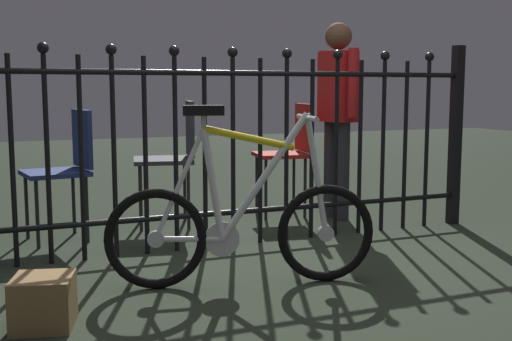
% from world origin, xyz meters
% --- Properties ---
extents(ground_plane, '(20.00, 20.00, 0.00)m').
position_xyz_m(ground_plane, '(0.00, 0.00, 0.00)').
color(ground_plane, '#252F21').
extents(iron_fence, '(3.32, 0.07, 1.31)m').
position_xyz_m(iron_fence, '(-0.06, 0.75, 0.66)').
color(iron_fence, black).
rests_on(iron_fence, ground).
extents(bicycle, '(1.35, 0.47, 0.92)m').
position_xyz_m(bicycle, '(-0.39, -0.05, 0.32)').
color(bicycle, black).
rests_on(bicycle, ground).
extents(chair_navy, '(0.45, 0.44, 0.86)m').
position_xyz_m(chair_navy, '(-1.08, 1.34, 0.52)').
color(chair_navy, black).
rests_on(chair_navy, ground).
extents(chair_charcoal, '(0.50, 0.50, 0.91)m').
position_xyz_m(chair_charcoal, '(-0.30, 1.50, 0.56)').
color(chair_charcoal, black).
rests_on(chair_charcoal, ground).
extents(chair_red, '(0.46, 0.45, 0.88)m').
position_xyz_m(chair_red, '(0.65, 1.53, 0.55)').
color(chair_red, black).
rests_on(chair_red, ground).
extents(person_visitor, '(0.20, 0.48, 1.49)m').
position_xyz_m(person_visitor, '(0.92, 1.26, 0.88)').
color(person_visitor, '#2D2D33').
rests_on(person_visitor, ground).
extents(display_crate, '(0.30, 0.30, 0.22)m').
position_xyz_m(display_crate, '(-1.38, -0.28, 0.11)').
color(display_crate, olive).
rests_on(display_crate, ground).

